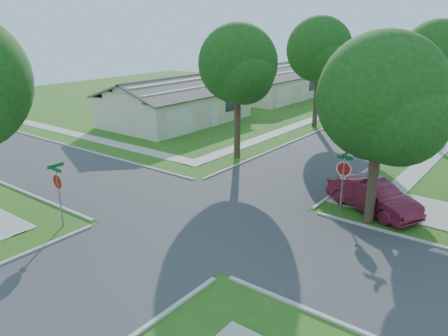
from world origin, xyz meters
name	(u,v)px	position (x,y,z in m)	size (l,w,h in m)	color
ground	(207,218)	(0.00, 0.00, 0.00)	(100.00, 100.00, 0.00)	#305818
road_ns	(207,217)	(0.00, 0.00, 0.00)	(7.00, 100.00, 0.02)	#333335
sidewalk_nw	(324,116)	(-6.10, 26.00, 0.02)	(1.20, 40.00, 0.04)	#9E9B91
driveway	(421,210)	(7.90, 7.10, 0.03)	(8.80, 3.60, 0.05)	#9E9B91
stop_sign_sw	(58,184)	(-4.70, -4.70, 2.03)	(1.05, 0.80, 2.98)	gray
stop_sign_ne	(344,171)	(4.70, 4.70, 2.03)	(1.05, 0.80, 2.98)	gray
tree_e_near	(383,87)	(4.75, 9.01, 5.64)	(4.97, 4.80, 8.28)	#38281C
tree_e_mid	(437,61)	(4.76, 21.01, 6.25)	(5.59, 5.40, 9.21)	#38281C
tree_w_near	(239,67)	(-4.64, 9.01, 6.12)	(5.38, 5.20, 8.97)	#38281C
tree_w_mid	(320,52)	(-4.64, 21.01, 6.49)	(5.80, 5.60, 9.56)	#38281C
tree_w_far	(371,56)	(-4.65, 34.01, 5.51)	(4.76, 4.60, 8.04)	#38281C
tree_ne_corner	(383,103)	(6.36, 4.21, 5.59)	(5.80, 5.60, 8.66)	#38281C
house_nw_near	(177,106)	(-15.99, 15.00, 1.52)	(8.42, 13.60, 4.23)	beige
house_nw_far	(271,86)	(-15.99, 32.00, 1.52)	(8.42, 13.60, 4.23)	beige
car_driveway	(373,196)	(6.00, 5.50, 0.79)	(1.68, 4.82, 1.59)	maroon
car_curb_east	(391,122)	(1.33, 23.45, 0.82)	(1.93, 4.79, 1.63)	black
car_curb_west	(403,102)	(-1.20, 35.87, 0.58)	(1.62, 3.99, 1.16)	black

